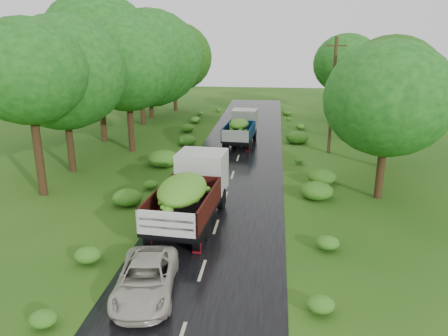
% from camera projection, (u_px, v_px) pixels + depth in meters
% --- Properties ---
extents(ground, '(120.00, 120.00, 0.00)m').
position_uv_depth(ground, '(202.00, 271.00, 16.94)').
color(ground, '#18450E').
rests_on(ground, ground).
extents(road, '(6.50, 80.00, 0.02)m').
position_uv_depth(road, '(219.00, 218.00, 21.68)').
color(road, black).
rests_on(road, ground).
extents(road_lines, '(0.12, 69.60, 0.00)m').
position_uv_depth(road_lines, '(221.00, 210.00, 22.62)').
color(road_lines, '#BFB78C').
rests_on(road_lines, road).
extents(truck_near, '(3.00, 7.20, 2.96)m').
position_uv_depth(truck_near, '(192.00, 189.00, 20.89)').
color(truck_near, black).
rests_on(truck_near, ground).
extents(truck_far, '(2.57, 6.17, 2.53)m').
position_uv_depth(truck_far, '(241.00, 126.00, 36.06)').
color(truck_far, black).
rests_on(truck_far, ground).
extents(car, '(2.54, 4.52, 1.19)m').
position_uv_depth(car, '(146.00, 279.00, 15.23)').
color(car, '#BCB7A7').
rests_on(car, road).
extents(utility_pole, '(1.51, 0.27, 8.60)m').
position_uv_depth(utility_pole, '(333.00, 95.00, 32.22)').
color(utility_pole, '#382616').
rests_on(utility_pole, ground).
extents(trees_left, '(7.46, 32.38, 10.02)m').
position_uv_depth(trees_left, '(128.00, 59.00, 37.92)').
color(trees_left, black).
rests_on(trees_left, ground).
extents(trees_right, '(5.18, 30.79, 7.59)m').
position_uv_depth(trees_right, '(361.00, 74.00, 34.56)').
color(trees_right, black).
rests_on(trees_right, ground).
extents(shrubs, '(11.90, 44.00, 0.70)m').
position_uv_depth(shrubs, '(235.00, 161.00, 30.11)').
color(shrubs, '#265F16').
rests_on(shrubs, ground).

